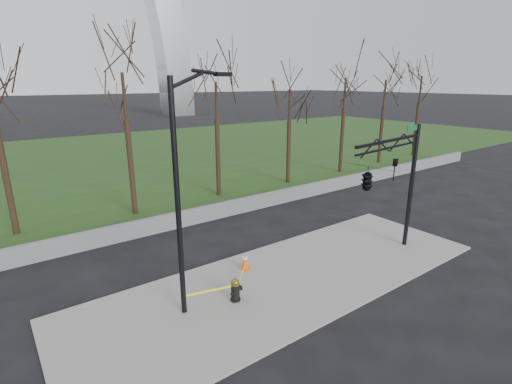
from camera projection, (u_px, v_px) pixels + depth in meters
ground at (290, 279)px, 15.49m from camera, size 500.00×500.00×0.00m
sidewalk at (290, 278)px, 15.48m from camera, size 18.00×6.00×0.10m
grass_strip at (97, 160)px, 38.68m from camera, size 120.00×40.00×0.06m
guardrail at (198, 215)px, 21.55m from camera, size 60.00×0.30×0.90m
tree_row at (217, 133)px, 25.67m from camera, size 53.61×4.00×8.93m
fire_hydrant at (236, 290)px, 13.72m from camera, size 0.58×0.38×0.93m
traffic_cone at (245, 261)px, 16.04m from camera, size 0.50×0.50×0.74m
street_light at (183, 184)px, 12.01m from camera, size 2.38×0.56×8.21m
traffic_signal_mast at (378, 175)px, 15.34m from camera, size 5.07×2.53×6.00m
caution_tape at (228, 283)px, 14.22m from camera, size 3.49×1.78×0.47m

